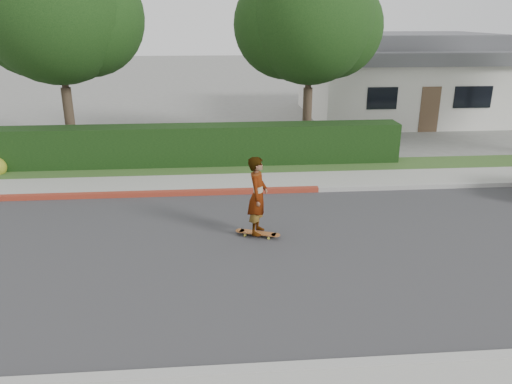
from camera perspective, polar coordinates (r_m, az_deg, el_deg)
The scene contains 13 objects.
ground at distance 11.72m, azimuth 6.26°, elevation -6.78°, with size 120.00×120.00×0.00m, color slate.
road at distance 11.72m, azimuth 6.26°, elevation -6.75°, with size 60.00×8.00×0.01m, color #2D2D30.
curb_near at distance 8.31m, azimuth 11.81°, elevation -18.82°, with size 60.00×0.20×0.15m, color #9E9E99.
curb_far at distance 15.43m, azimuth 3.45°, elevation 0.21°, with size 60.00×0.20×0.15m, color #9E9E99.
curb_red_section at distance 15.54m, azimuth -15.12°, elevation -0.29°, with size 12.00×0.21×0.15m, color maroon.
sidewalk_far at distance 16.27m, azimuth 3.01°, elevation 1.21°, with size 60.00×1.60×0.12m, color gray.
planting_strip at distance 17.79m, azimuth 2.33°, elevation 2.79°, with size 60.00×1.60×0.10m, color #2D4C1E.
hedge at distance 18.07m, azimuth -7.40°, elevation 5.22°, with size 15.00×1.00×1.50m, color black.
tree_left at distance 19.74m, azimuth -21.77°, elevation 18.52°, with size 5.99×5.21×8.00m.
tree_center at distance 19.82m, azimuth 6.08°, elevation 18.67°, with size 5.66×4.84×7.44m.
house at distance 28.35m, azimuth 16.62°, elevation 12.54°, with size 10.60×8.60×4.30m.
skateboard at distance 12.35m, azimuth 0.19°, elevation -4.71°, with size 1.14×0.62×0.11m.
skateboarder at distance 11.98m, azimuth 0.20°, elevation -0.42°, with size 0.71×0.46×1.93m, color white.
Camera 1 is at (-2.13, -10.30, 5.18)m, focal length 35.00 mm.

